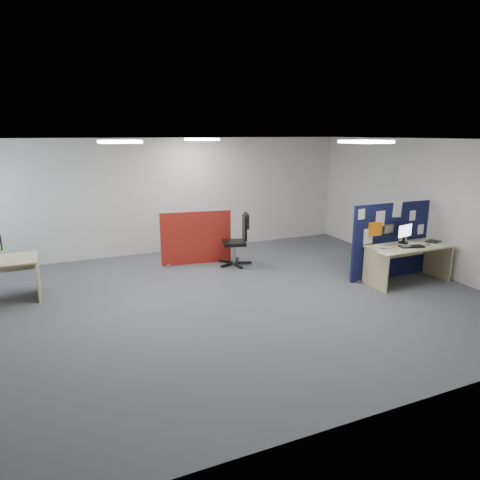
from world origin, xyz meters
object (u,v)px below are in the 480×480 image
object	(u,v)px
navy_divider	(390,240)
office_chair	(239,237)
monitor_main	(405,232)
main_desk	(407,254)
red_divider	(196,238)

from	to	relation	value
navy_divider	office_chair	size ratio (longest dim) A/B	1.63
navy_divider	monitor_main	xyz separation A→B (m)	(0.16, -0.20, 0.19)
main_desk	red_divider	world-z (taller)	red_divider
main_desk	office_chair	bearing A→B (deg)	137.63
office_chair	monitor_main	bearing A→B (deg)	-24.20
main_desk	monitor_main	distance (m)	0.42
navy_divider	monitor_main	size ratio (longest dim) A/B	4.16
red_divider	main_desk	bearing A→B (deg)	-31.31
monitor_main	office_chair	world-z (taller)	office_chair
main_desk	navy_divider	bearing A→B (deg)	108.33
monitor_main	office_chair	xyz separation A→B (m)	(-2.55, 2.13, -0.31)
monitor_main	red_divider	world-z (taller)	red_divider
navy_divider	red_divider	size ratio (longest dim) A/B	1.18
main_desk	red_divider	bearing A→B (deg)	140.52
monitor_main	red_divider	distance (m)	4.27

